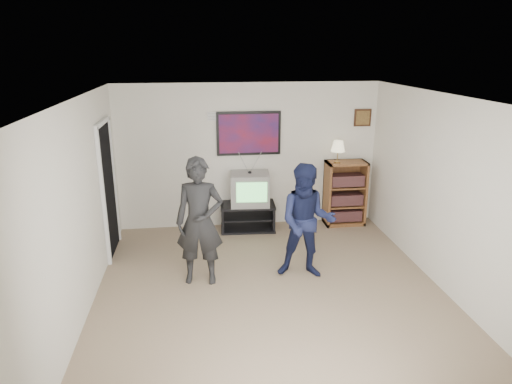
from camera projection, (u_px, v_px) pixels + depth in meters
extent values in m
cube|color=#745F49|center=(271.00, 293.00, 5.91)|extent=(4.50, 5.00, 0.01)
cube|color=white|center=(273.00, 98.00, 5.16)|extent=(4.50, 5.00, 0.01)
cube|color=white|center=(249.00, 156.00, 7.90)|extent=(4.50, 0.01, 2.50)
cube|color=white|center=(80.00, 210.00, 5.26)|extent=(0.01, 5.00, 2.50)
cube|color=white|center=(446.00, 195.00, 5.81)|extent=(0.01, 5.00, 2.50)
cube|color=black|center=(248.00, 205.00, 7.88)|extent=(0.96, 0.57, 0.04)
cube|color=black|center=(248.00, 228.00, 8.01)|extent=(0.96, 0.57, 0.04)
cube|color=black|center=(223.00, 218.00, 7.89)|extent=(0.07, 0.50, 0.47)
cube|color=black|center=(272.00, 215.00, 8.00)|extent=(0.07, 0.50, 0.47)
imported|color=black|center=(200.00, 222.00, 5.98)|extent=(0.68, 0.49, 1.72)
imported|color=#161B3C|center=(307.00, 222.00, 6.15)|extent=(0.89, 0.76, 1.60)
cube|color=white|center=(202.00, 196.00, 6.14)|extent=(0.04, 0.11, 0.03)
cube|color=white|center=(307.00, 196.00, 6.31)|extent=(0.03, 0.11, 0.03)
cube|color=black|center=(249.00, 133.00, 7.75)|extent=(1.10, 0.03, 0.75)
cube|color=white|center=(216.00, 116.00, 7.60)|extent=(0.28, 0.02, 0.14)
cube|color=#371C11|center=(363.00, 118.00, 7.94)|extent=(0.30, 0.03, 0.30)
cube|color=black|center=(108.00, 190.00, 6.85)|extent=(0.03, 0.85, 2.00)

